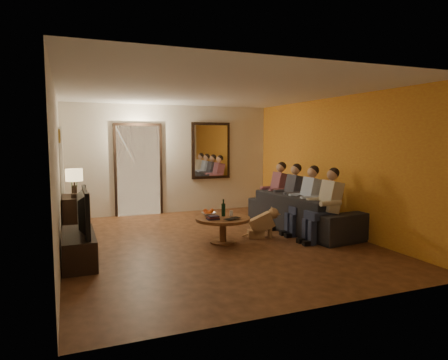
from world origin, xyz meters
name	(u,v)px	position (x,y,z in m)	size (l,w,h in m)	color
floor	(214,242)	(0.00, 0.00, 0.00)	(5.00, 6.00, 0.01)	#3E2210
ceiling	(214,91)	(0.00, 0.00, 2.60)	(5.00, 6.00, 0.01)	white
back_wall	(171,159)	(0.00, 3.00, 1.30)	(5.00, 0.02, 2.60)	beige
front_wall	(315,188)	(0.00, -3.00, 1.30)	(5.00, 0.02, 2.60)	beige
left_wall	(58,173)	(-2.50, 0.00, 1.30)	(0.02, 6.00, 2.60)	beige
right_wall	(334,164)	(2.50, 0.00, 1.30)	(0.02, 6.00, 2.60)	beige
orange_accent	(334,164)	(2.49, 0.00, 1.30)	(0.01, 6.00, 2.60)	orange
kitchen_doorway	(139,171)	(-0.80, 2.98, 1.05)	(1.00, 0.06, 2.10)	#FFE0A5
door_trim	(139,171)	(-0.80, 2.97, 1.05)	(1.12, 0.04, 2.22)	black
fridge_glimpse	(149,177)	(-0.55, 2.98, 0.90)	(0.45, 0.03, 1.70)	silver
mirror_frame	(211,151)	(1.00, 2.96, 1.50)	(1.00, 0.05, 1.40)	black
mirror_glass	(211,151)	(1.00, 2.93, 1.50)	(0.86, 0.02, 1.26)	white
white_door	(62,177)	(-2.46, 2.30, 1.02)	(0.06, 0.85, 2.04)	white
framed_art	(59,136)	(-2.47, 1.30, 1.85)	(0.03, 0.28, 0.24)	#B28C33
art_canvas	(60,136)	(-2.46, 1.30, 1.85)	(0.01, 0.22, 0.18)	brown
dresser	(76,215)	(-2.25, 1.46, 0.36)	(0.45, 0.82, 0.73)	black
table_lamp	(74,183)	(-2.25, 1.24, 1.00)	(0.30, 0.30, 0.54)	beige
flower_vase	(74,183)	(-2.25, 1.68, 0.95)	(0.14, 0.14, 0.44)	red
tv_stand	(79,248)	(-2.25, -0.37, 0.22)	(0.45, 1.30, 0.43)	black
tv	(77,211)	(-2.25, -0.37, 0.76)	(0.15, 1.13, 0.65)	black
sofa	(303,212)	(1.93, 0.17, 0.37)	(0.99, 2.53, 0.74)	black
person_a	(327,208)	(1.83, -0.73, 0.60)	(0.60, 0.40, 1.20)	tan
person_b	(308,203)	(1.83, -0.13, 0.60)	(0.60, 0.40, 1.20)	tan
person_c	(291,198)	(1.83, 0.47, 0.60)	(0.60, 0.40, 1.20)	tan
person_d	(277,195)	(1.83, 1.07, 0.60)	(0.60, 0.40, 1.20)	tan
dog	(261,222)	(0.91, -0.02, 0.28)	(0.56, 0.24, 0.56)	tan
coffee_table	(223,230)	(0.11, -0.14, 0.23)	(0.95, 0.95, 0.45)	brown
bowl	(209,214)	(-0.07, 0.08, 0.48)	(0.26, 0.26, 0.06)	white
oranges	(209,210)	(-0.07, 0.08, 0.55)	(0.20, 0.20, 0.08)	#D94E12
wine_bottle	(223,207)	(0.16, -0.04, 0.60)	(0.07, 0.07, 0.31)	black
wine_glass	(231,213)	(0.29, -0.09, 0.50)	(0.06, 0.06, 0.10)	silver
book_stack	(213,217)	(-0.11, -0.24, 0.48)	(0.20, 0.15, 0.07)	black
laptop	(235,219)	(0.21, -0.42, 0.46)	(0.33, 0.21, 0.03)	black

